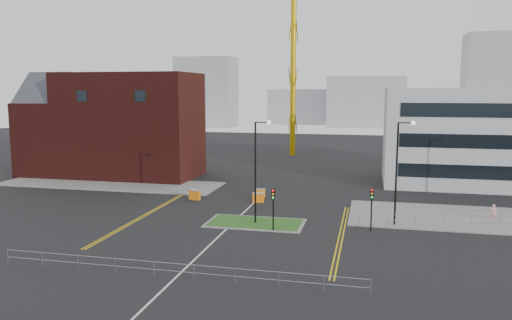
{
  "coord_description": "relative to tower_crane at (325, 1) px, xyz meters",
  "views": [
    {
      "loc": [
        11.72,
        -33.92,
        11.76
      ],
      "look_at": [
        0.94,
        12.86,
        5.0
      ],
      "focal_mm": 35.0,
      "sensor_mm": 36.0,
      "label": 1
    }
  ],
  "objects": [
    {
      "name": "ground",
      "position": [
        -3.52,
        -53.34,
        -26.6
      ],
      "size": [
        200.0,
        200.0,
        0.0
      ],
      "primitive_type": "plane",
      "color": "black",
      "rests_on": "ground"
    },
    {
      "name": "pavement_left",
      "position": [
        -23.52,
        -31.34,
        -26.54
      ],
      "size": [
        28.0,
        8.0,
        0.12
      ],
      "primitive_type": "cube",
      "color": "slate",
      "rests_on": "ground"
    },
    {
      "name": "pavement_right",
      "position": [
        18.48,
        -39.34,
        -26.54
      ],
      "size": [
        24.0,
        10.0,
        0.12
      ],
      "primitive_type": "cube",
      "color": "slate",
      "rests_on": "ground"
    },
    {
      "name": "island_kerb",
      "position": [
        -1.52,
        -45.34,
        -26.56
      ],
      "size": [
        8.6,
        4.6,
        0.08
      ],
      "primitive_type": "cube",
      "color": "slate",
      "rests_on": "ground"
    },
    {
      "name": "grass_island",
      "position": [
        -1.52,
        -45.34,
        -26.54
      ],
      "size": [
        8.0,
        4.0,
        0.12
      ],
      "primitive_type": "cube",
      "color": "#27541C",
      "rests_on": "ground"
    },
    {
      "name": "brick_building",
      "position": [
        -26.49,
        -25.34,
        -19.75
      ],
      "size": [
        24.2,
        10.07,
        14.24
      ],
      "color": "#421410",
      "rests_on": "ground"
    },
    {
      "name": "office_block",
      "position": [
        22.49,
        -21.36,
        -20.59
      ],
      "size": [
        25.0,
        12.2,
        12.0
      ],
      "color": "#AFB2B4",
      "rests_on": "ground"
    },
    {
      "name": "tower_crane",
      "position": [
        0.0,
        0.0,
        0.0
      ],
      "size": [
        51.04,
        16.24,
        38.57
      ],
      "color": "#BF940B",
      "rests_on": "ground"
    },
    {
      "name": "streetlamp_island",
      "position": [
        -1.3,
        -45.34,
        -21.19
      ],
      "size": [
        1.46,
        0.36,
        9.18
      ],
      "color": "black",
      "rests_on": "ground"
    },
    {
      "name": "streetlamp_right_near",
      "position": [
        10.7,
        -43.34,
        -21.19
      ],
      "size": [
        1.46,
        0.36,
        9.18
      ],
      "color": "black",
      "rests_on": "ground"
    },
    {
      "name": "traffic_light_island",
      "position": [
        0.48,
        -47.36,
        -24.03
      ],
      "size": [
        0.28,
        0.33,
        3.65
      ],
      "color": "black",
      "rests_on": "ground"
    },
    {
      "name": "traffic_light_right",
      "position": [
        8.48,
        -45.36,
        -24.03
      ],
      "size": [
        0.28,
        0.33,
        3.65
      ],
      "color": "black",
      "rests_on": "ground"
    },
    {
      "name": "railing_front",
      "position": [
        -3.52,
        -59.34,
        -25.82
      ],
      "size": [
        24.05,
        0.05,
        1.1
      ],
      "color": "gray",
      "rests_on": "ground"
    },
    {
      "name": "railing_left",
      "position": [
        -14.52,
        -35.34,
        -25.85
      ],
      "size": [
        6.05,
        0.05,
        1.1
      ],
      "color": "gray",
      "rests_on": "ground"
    },
    {
      "name": "railing_right",
      "position": [
        16.98,
        -41.84,
        -25.82
      ],
      "size": [
        19.05,
        5.05,
        1.1
      ],
      "color": "gray",
      "rests_on": "ground"
    },
    {
      "name": "centre_line",
      "position": [
        -3.52,
        -51.34,
        -26.59
      ],
      "size": [
        0.15,
        30.0,
        0.01
      ],
      "primitive_type": "cube",
      "color": "silver",
      "rests_on": "ground"
    },
    {
      "name": "yellow_left_a",
      "position": [
        -12.52,
        -43.34,
        -26.59
      ],
      "size": [
        0.12,
        24.0,
        0.01
      ],
      "primitive_type": "cube",
      "color": "gold",
      "rests_on": "ground"
    },
    {
      "name": "yellow_left_b",
      "position": [
        -12.22,
        -43.34,
        -26.59
      ],
      "size": [
        0.12,
        24.0,
        0.01
      ],
      "primitive_type": "cube",
      "color": "gold",
      "rests_on": "ground"
    },
    {
      "name": "yellow_right_a",
      "position": [
        5.98,
        -47.34,
        -26.59
      ],
      "size": [
        0.12,
        20.0,
        0.01
      ],
      "primitive_type": "cube",
      "color": "gold",
      "rests_on": "ground"
    },
    {
      "name": "yellow_right_b",
      "position": [
        6.28,
        -47.34,
        -26.59
      ],
      "size": [
        0.12,
        20.0,
        0.01
      ],
      "primitive_type": "cube",
      "color": "gold",
      "rests_on": "ground"
    },
    {
      "name": "skyline_a",
      "position": [
        -43.52,
        66.66,
        -15.6
      ],
      "size": [
        18.0,
        12.0,
        22.0
      ],
      "primitive_type": "cube",
      "color": "gray",
      "rests_on": "ground"
    },
    {
      "name": "skyline_b",
      "position": [
        6.48,
        76.66,
        -18.6
      ],
      "size": [
        24.0,
        12.0,
        16.0
      ],
      "primitive_type": "cube",
      "color": "gray",
      "rests_on": "ground"
    },
    {
      "name": "skyline_c",
      "position": [
        41.48,
        71.66,
        -12.6
      ],
      "size": [
        14.0,
        12.0,
        28.0
      ],
      "primitive_type": "cube",
      "color": "gray",
      "rests_on": "ground"
    },
    {
      "name": "skyline_d",
      "position": [
        -11.52,
        86.66,
        -20.6
      ],
      "size": [
        30.0,
        12.0,
        12.0
      ],
      "primitive_type": "cube",
      "color": "gray",
      "rests_on": "ground"
    },
    {
      "name": "pedestrian",
      "position": [
        19.29,
        -39.66,
        -25.83
      ],
      "size": [
        0.61,
        0.45,
        1.54
      ],
      "primitive_type": "imported",
      "rotation": [
        0.0,
        0.0,
        0.15
      ],
      "color": "#F3A39D",
      "rests_on": "ground"
    },
    {
      "name": "barrier_left",
      "position": [
        -10.11,
        -37.34,
        -26.01
      ],
      "size": [
        1.35,
        0.8,
        1.08
      ],
      "color": "orange",
      "rests_on": "ground"
    },
    {
      "name": "barrier_mid",
      "position": [
        -3.11,
        -37.1,
        -26.05
      ],
      "size": [
        1.26,
        0.6,
        1.02
      ],
      "color": "orange",
      "rests_on": "ground"
    },
    {
      "name": "barrier_right",
      "position": [
        -3.49,
        -34.45,
        -26.1
      ],
      "size": [
        1.13,
        0.53,
        0.91
      ],
      "color": "orange",
      "rests_on": "ground"
    }
  ]
}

